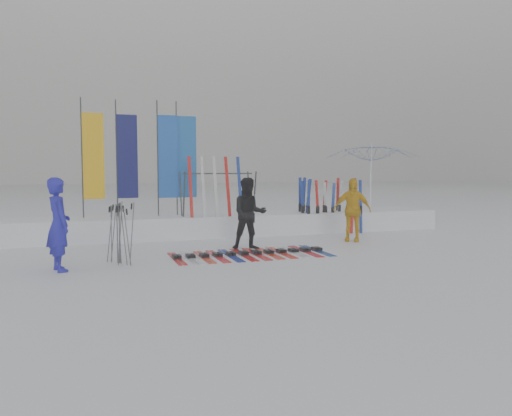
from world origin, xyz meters
name	(u,v)px	position (x,y,z in m)	size (l,w,h in m)	color
ground	(272,263)	(0.00, 0.00, 0.00)	(120.00, 120.00, 0.00)	white
snow_bank	(216,225)	(0.00, 4.60, 0.30)	(14.00, 1.60, 0.60)	white
person_blue	(58,225)	(-4.03, 0.57, 0.87)	(0.64, 0.42, 1.75)	#1E1DAC
person_black	(249,214)	(0.11, 1.85, 0.85)	(0.83, 0.64, 1.70)	black
person_yellow	(352,210)	(3.09, 2.24, 0.83)	(0.97, 0.41, 1.66)	#E9B00F
tent_canopy	(371,184)	(5.64, 5.41, 1.41)	(3.08, 3.14, 2.83)	white
ski_row	(250,253)	(-0.10, 1.11, 0.03)	(3.45, 1.69, 0.07)	red
pole_cluster	(119,234)	(-2.92, 0.97, 0.60)	(0.56, 0.73, 1.26)	#595B60
feather_flags	(144,157)	(-2.00, 4.82, 2.24)	(3.12, 0.25, 3.20)	#383A3F
ski_rack	(218,188)	(-0.04, 4.20, 1.38)	(2.04, 0.80, 1.23)	#383A3F
upright_skis	(326,206)	(3.29, 4.13, 0.79)	(1.69, 1.10, 1.66)	red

